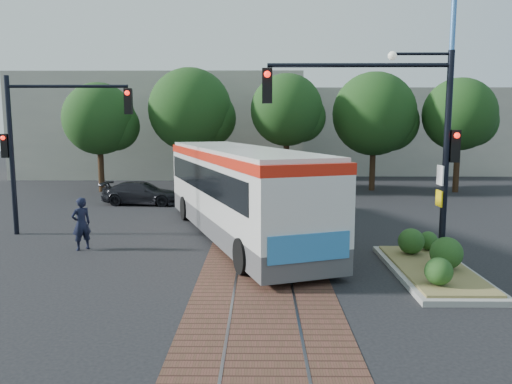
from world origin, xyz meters
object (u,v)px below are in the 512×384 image
Objects in this scene: signal_pole_left at (40,133)px; officer at (81,224)px; signal_pole_main at (403,127)px; parked_car at (142,193)px; traffic_island at (432,262)px; city_bus at (238,188)px.

signal_pole_left reaches higher than officer.
parked_car is (-10.19, 11.93, -3.56)m from signal_pole_main.
officer reaches higher than traffic_island.
parked_car reaches higher than traffic_island.
parked_car is (2.04, 7.12, -3.27)m from signal_pole_left.
signal_pole_left is (-13.19, 4.89, 3.54)m from traffic_island.
traffic_island is 14.50m from signal_pole_left.
parked_car is (-0.22, 9.48, -0.30)m from officer.
parked_car is at bearing 132.85° from traffic_island.
signal_pole_main is at bearing 174.64° from traffic_island.
parked_car is at bearing 130.51° from signal_pole_main.
traffic_island is 2.90× the size of officer.
city_bus is at bearing 141.73° from traffic_island.
city_bus is 7.08× the size of officer.
signal_pole_left is 8.10m from parked_car.
traffic_island is 0.87× the size of signal_pole_left.
city_bus is 6.93m from signal_pole_main.
signal_pole_main reaches higher than traffic_island.
city_bus is at bearing -139.37° from parked_car.
city_bus reaches higher than traffic_island.
traffic_island is 3.95m from signal_pole_main.
signal_pole_main reaches higher than officer.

